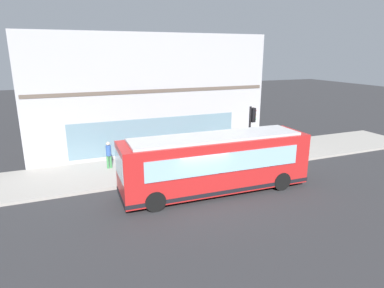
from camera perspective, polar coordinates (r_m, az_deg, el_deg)
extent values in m
plane|color=#2D2D30|center=(17.11, 1.09, -9.25)|extent=(120.00, 120.00, 0.00)
cube|color=#9E9991|center=(21.47, -4.22, -3.79)|extent=(4.88, 40.00, 0.15)
cube|color=#A8A8AD|center=(26.45, -8.65, 9.02)|extent=(7.63, 16.98, 8.47)
cube|color=brown|center=(22.87, -6.48, 9.16)|extent=(0.36, 16.64, 0.24)
cube|color=slate|center=(23.32, -6.19, 1.64)|extent=(0.12, 11.89, 2.40)
cube|color=red|center=(17.36, 4.09, -3.22)|extent=(2.73, 10.05, 2.70)
cube|color=silver|center=(16.96, 4.18, 1.29)|extent=(2.33, 9.05, 0.12)
cube|color=#8CB2C6|center=(15.87, -12.47, -3.68)|extent=(2.20, 0.13, 1.20)
cube|color=#8CB2C6|center=(18.34, 2.45, -0.85)|extent=(0.25, 8.20, 1.00)
cube|color=#8CB2C6|center=(16.15, 6.00, -3.23)|extent=(0.25, 8.20, 1.00)
cube|color=black|center=(17.77, 4.02, -6.80)|extent=(2.77, 10.10, 0.20)
cylinder|color=black|center=(17.70, -8.30, -6.78)|extent=(0.32, 1.01, 1.00)
cylinder|color=black|center=(15.64, -6.41, -9.82)|extent=(0.32, 1.01, 1.00)
cylinder|color=black|center=(20.23, 11.45, -4.03)|extent=(0.32, 1.01, 1.00)
cylinder|color=black|center=(18.47, 15.23, -6.22)|extent=(0.32, 1.01, 1.00)
cylinder|color=black|center=(21.30, 9.91, 1.39)|extent=(0.14, 0.14, 3.79)
cube|color=black|center=(21.11, 10.51, 4.98)|extent=(0.32, 0.24, 0.90)
sphere|color=red|center=(21.13, 10.85, 5.74)|extent=(0.20, 0.20, 0.20)
sphere|color=yellow|center=(21.18, 10.81, 5.00)|extent=(0.20, 0.20, 0.20)
sphere|color=green|center=(21.23, 10.77, 4.26)|extent=(0.20, 0.20, 0.20)
cylinder|color=red|center=(25.23, 10.10, -0.19)|extent=(0.24, 0.24, 0.55)
sphere|color=red|center=(25.14, 10.14, 0.58)|extent=(0.22, 0.22, 0.22)
cylinder|color=red|center=(25.30, 10.44, -0.05)|extent=(0.10, 0.12, 0.10)
cylinder|color=red|center=(25.35, 9.91, 0.01)|extent=(0.12, 0.10, 0.10)
cylinder|color=#8C3F8C|center=(20.72, 1.09, -2.96)|extent=(0.14, 0.14, 0.89)
cylinder|color=#8C3F8C|center=(20.85, 0.77, -2.84)|extent=(0.14, 0.14, 0.89)
cylinder|color=silver|center=(20.55, 0.94, -0.80)|extent=(0.32, 0.32, 0.70)
sphere|color=tan|center=(20.42, 0.94, 0.47)|extent=(0.24, 0.24, 0.24)
cylinder|color=#3F8C4C|center=(21.30, -13.92, -3.00)|extent=(0.14, 0.14, 0.83)
cylinder|color=#3F8C4C|center=(21.28, -14.40, -3.04)|extent=(0.14, 0.14, 0.83)
cylinder|color=#3359A5|center=(21.07, -14.29, -1.10)|extent=(0.32, 0.32, 0.66)
sphere|color=beige|center=(20.95, -14.37, 0.05)|extent=(0.22, 0.22, 0.22)
cylinder|color=silver|center=(21.93, -9.38, -2.22)|extent=(0.14, 0.14, 0.81)
cylinder|color=silver|center=(21.77, -9.49, -2.36)|extent=(0.14, 0.14, 0.81)
cylinder|color=#8C3F8C|center=(21.64, -9.52, -0.46)|extent=(0.32, 0.32, 0.64)
sphere|color=#9E704C|center=(21.53, -9.57, 0.64)|extent=(0.22, 0.22, 0.22)
cube|color=#BF3F19|center=(19.69, -10.35, -4.21)|extent=(0.44, 0.40, 0.90)
cube|color=#8CB2C6|center=(19.67, -9.77, -3.65)|extent=(0.35, 0.03, 0.30)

